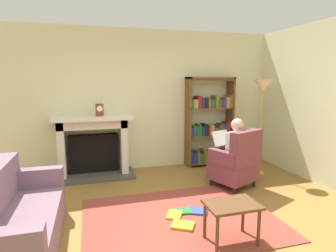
{
  "coord_description": "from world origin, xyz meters",
  "views": [
    {
      "loc": [
        -1.06,
        -2.83,
        1.75
      ],
      "look_at": [
        0.1,
        1.2,
        1.05
      ],
      "focal_mm": 29.76,
      "sensor_mm": 36.0,
      "label": 1
    }
  ],
  "objects_px": {
    "side_table": "(232,210)",
    "mantel_clock": "(100,110)",
    "fireplace": "(93,144)",
    "seated_reader": "(231,149)",
    "floor_lamp": "(262,95)",
    "sofa_floral": "(15,223)",
    "bookshelf": "(210,124)",
    "armchair_reading": "(237,162)"
  },
  "relations": [
    {
      "from": "side_table",
      "to": "mantel_clock",
      "type": "bearing_deg",
      "value": 115.72
    },
    {
      "from": "fireplace",
      "to": "seated_reader",
      "type": "bearing_deg",
      "value": -27.65
    },
    {
      "from": "seated_reader",
      "to": "floor_lamp",
      "type": "height_order",
      "value": "floor_lamp"
    },
    {
      "from": "mantel_clock",
      "to": "floor_lamp",
      "type": "relative_size",
      "value": 0.12
    },
    {
      "from": "sofa_floral",
      "to": "side_table",
      "type": "bearing_deg",
      "value": -101.49
    },
    {
      "from": "side_table",
      "to": "floor_lamp",
      "type": "xyz_separation_m",
      "value": [
        1.61,
        1.9,
        1.1
      ]
    },
    {
      "from": "fireplace",
      "to": "floor_lamp",
      "type": "distance_m",
      "value": 3.19
    },
    {
      "from": "bookshelf",
      "to": "seated_reader",
      "type": "bearing_deg",
      "value": -96.7
    },
    {
      "from": "mantel_clock",
      "to": "sofa_floral",
      "type": "distance_m",
      "value": 2.47
    },
    {
      "from": "fireplace",
      "to": "floor_lamp",
      "type": "bearing_deg",
      "value": -14.21
    },
    {
      "from": "sofa_floral",
      "to": "floor_lamp",
      "type": "distance_m",
      "value": 4.23
    },
    {
      "from": "seated_reader",
      "to": "sofa_floral",
      "type": "distance_m",
      "value": 3.2
    },
    {
      "from": "bookshelf",
      "to": "seated_reader",
      "type": "xyz_separation_m",
      "value": [
        -0.14,
        -1.17,
        -0.23
      ]
    },
    {
      "from": "bookshelf",
      "to": "side_table",
      "type": "xyz_separation_m",
      "value": [
        -0.95,
        -2.69,
        -0.47
      ]
    },
    {
      "from": "bookshelf",
      "to": "sofa_floral",
      "type": "xyz_separation_m",
      "value": [
        -3.14,
        -2.23,
        -0.53
      ]
    },
    {
      "from": "fireplace",
      "to": "bookshelf",
      "type": "distance_m",
      "value": 2.33
    },
    {
      "from": "mantel_clock",
      "to": "bookshelf",
      "type": "relative_size",
      "value": 0.12
    },
    {
      "from": "sofa_floral",
      "to": "armchair_reading",
      "type": "bearing_deg",
      "value": -72.4
    },
    {
      "from": "armchair_reading",
      "to": "sofa_floral",
      "type": "relative_size",
      "value": 0.57
    },
    {
      "from": "seated_reader",
      "to": "side_table",
      "type": "height_order",
      "value": "seated_reader"
    },
    {
      "from": "side_table",
      "to": "bookshelf",
      "type": "bearing_deg",
      "value": 70.47
    },
    {
      "from": "floor_lamp",
      "to": "side_table",
      "type": "bearing_deg",
      "value": -130.33
    },
    {
      "from": "bookshelf",
      "to": "floor_lamp",
      "type": "bearing_deg",
      "value": -50.06
    },
    {
      "from": "sofa_floral",
      "to": "side_table",
      "type": "relative_size",
      "value": 3.04
    },
    {
      "from": "mantel_clock",
      "to": "bookshelf",
      "type": "xyz_separation_m",
      "value": [
        2.18,
        0.14,
        -0.37
      ]
    },
    {
      "from": "fireplace",
      "to": "armchair_reading",
      "type": "relative_size",
      "value": 1.44
    },
    {
      "from": "mantel_clock",
      "to": "side_table",
      "type": "relative_size",
      "value": 0.39
    },
    {
      "from": "fireplace",
      "to": "sofa_floral",
      "type": "distance_m",
      "value": 2.36
    },
    {
      "from": "armchair_reading",
      "to": "fireplace",
      "type": "bearing_deg",
      "value": -52.03
    },
    {
      "from": "armchair_reading",
      "to": "floor_lamp",
      "type": "height_order",
      "value": "floor_lamp"
    },
    {
      "from": "armchair_reading",
      "to": "floor_lamp",
      "type": "bearing_deg",
      "value": -169.37
    },
    {
      "from": "bookshelf",
      "to": "armchair_reading",
      "type": "xyz_separation_m",
      "value": [
        -0.09,
        -1.28,
        -0.43
      ]
    },
    {
      "from": "seated_reader",
      "to": "side_table",
      "type": "xyz_separation_m",
      "value": [
        -0.82,
        -1.51,
        -0.24
      ]
    },
    {
      "from": "fireplace",
      "to": "sofa_floral",
      "type": "bearing_deg",
      "value": -110.77
    },
    {
      "from": "mantel_clock",
      "to": "seated_reader",
      "type": "xyz_separation_m",
      "value": [
        2.05,
        -1.04,
        -0.6
      ]
    },
    {
      "from": "fireplace",
      "to": "seated_reader",
      "type": "height_order",
      "value": "seated_reader"
    },
    {
      "from": "armchair_reading",
      "to": "sofa_floral",
      "type": "height_order",
      "value": "armchair_reading"
    },
    {
      "from": "fireplace",
      "to": "armchair_reading",
      "type": "bearing_deg",
      "value": -29.34
    },
    {
      "from": "fireplace",
      "to": "side_table",
      "type": "bearing_deg",
      "value": -62.88
    },
    {
      "from": "mantel_clock",
      "to": "side_table",
      "type": "distance_m",
      "value": 2.96
    },
    {
      "from": "floor_lamp",
      "to": "mantel_clock",
      "type": "bearing_deg",
      "value": 167.08
    },
    {
      "from": "side_table",
      "to": "sofa_floral",
      "type": "bearing_deg",
      "value": 168.11
    }
  ]
}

